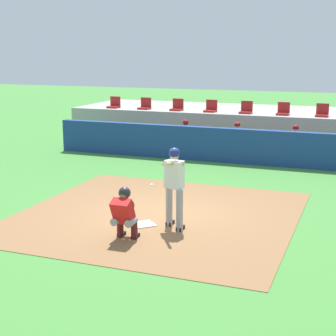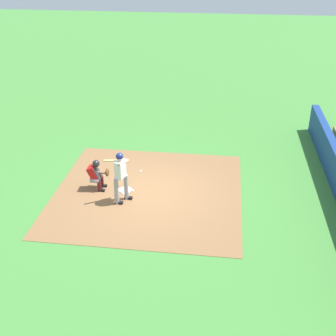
% 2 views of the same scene
% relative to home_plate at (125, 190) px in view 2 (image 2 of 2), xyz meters
% --- Properties ---
extents(ground_plane, '(80.00, 80.00, 0.00)m').
position_rel_home_plate_xyz_m(ground_plane, '(0.00, 0.80, -0.02)').
color(ground_plane, '#428438').
extents(dirt_infield, '(6.40, 6.40, 0.01)m').
position_rel_home_plate_xyz_m(dirt_infield, '(0.00, 0.80, -0.02)').
color(dirt_infield, olive).
rests_on(dirt_infield, ground).
extents(home_plate, '(0.62, 0.62, 0.02)m').
position_rel_home_plate_xyz_m(home_plate, '(0.00, 0.00, 0.00)').
color(home_plate, white).
rests_on(home_plate, dirt_infield).
extents(batter_at_plate, '(0.61, 0.85, 1.80)m').
position_rel_home_plate_xyz_m(batter_at_plate, '(0.69, 0.04, 1.01)').
color(batter_at_plate, '#99999E').
rests_on(batter_at_plate, ground).
extents(catcher_crouched, '(0.48, 1.90, 1.13)m').
position_rel_home_plate_xyz_m(catcher_crouched, '(-0.01, -0.97, 0.58)').
color(catcher_crouched, gray).
rests_on(catcher_crouched, ground).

